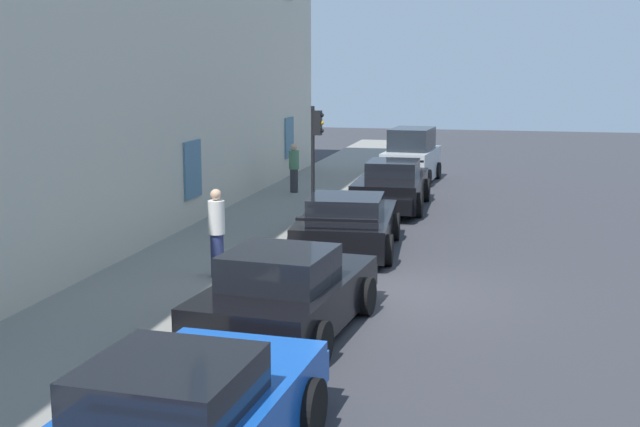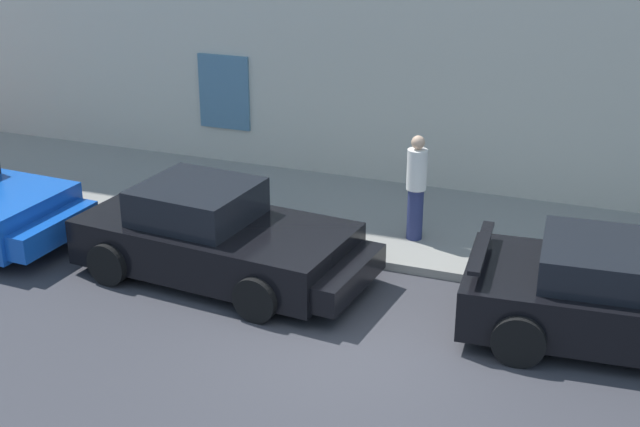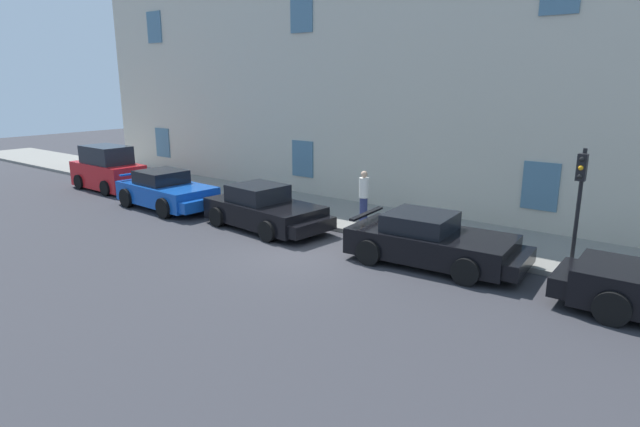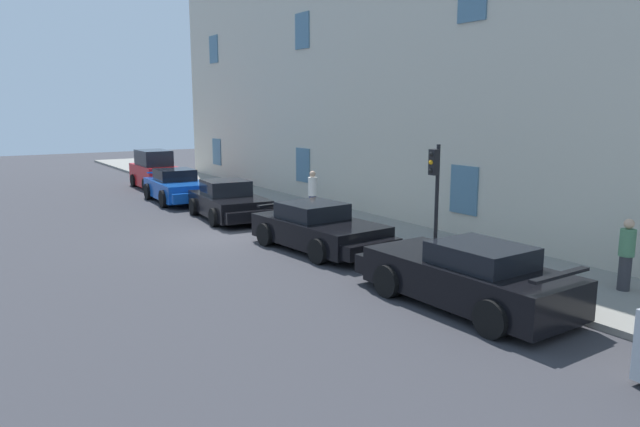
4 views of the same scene
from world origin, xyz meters
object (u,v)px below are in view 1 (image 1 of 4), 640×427
Objects in this scene: sportscar_tail_end at (391,188)px; traffic_light at (316,142)px; sportscar_red_lead at (190,418)px; pedestrian_strolling at (294,167)px; pedestrian_admiring at (217,232)px; sportscar_yellow_flank at (290,293)px; hatchback_parked at (412,158)px; sportscar_white_middle at (348,224)px.

traffic_light reaches higher than sportscar_tail_end.
pedestrian_strolling reaches higher than sportscar_red_lead.
pedestrian_admiring is 10.87m from pedestrian_strolling.
traffic_light reaches higher than pedestrian_strolling.
sportscar_red_lead is at bearing -168.53° from pedestrian_strolling.
hatchback_parked reaches higher than sportscar_yellow_flank.
pedestrian_admiring is at bearing 172.23° from hatchback_parked.
sportscar_white_middle is 0.95× the size of sportscar_tail_end.
sportscar_red_lead is at bearing -177.15° from sportscar_yellow_flank.
sportscar_white_middle is (10.90, 0.44, -0.04)m from sportscar_red_lead.
pedestrian_strolling is (1.58, 3.43, 0.33)m from sportscar_tail_end.
sportscar_red_lead is 0.96× the size of sportscar_white_middle.
pedestrian_strolling is (7.22, 3.24, 0.36)m from sportscar_white_middle.
traffic_light is at bearing -157.55° from pedestrian_strolling.
sportscar_white_middle is 2.97× the size of pedestrian_strolling.
pedestrian_strolling is (13.20, 3.43, 0.36)m from sportscar_yellow_flank.
pedestrian_strolling is at bearing 65.24° from sportscar_tail_end.
sportscar_red_lead is 1.50× the size of traffic_light.
hatchback_parked is 2.37× the size of pedestrian_strolling.
traffic_light is 6.72m from pedestrian_admiring.
hatchback_parked is (5.89, 0.08, 0.25)m from sportscar_tail_end.
pedestrian_admiring reaches higher than sportscar_tail_end.
sportscar_tail_end is 5.90m from hatchback_parked.
sportscar_red_lead reaches higher than sportscar_yellow_flank.
traffic_light is (3.03, 1.50, 1.63)m from sportscar_white_middle.
hatchback_parked is (11.53, -0.12, 0.28)m from sportscar_white_middle.
sportscar_yellow_flank is 3.25m from pedestrian_admiring.
sportscar_red_lead is 22.43m from hatchback_parked.
pedestrian_admiring reaches higher than sportscar_white_middle.
pedestrian_strolling is (18.12, 3.68, 0.33)m from sportscar_red_lead.
pedestrian_admiring reaches higher than sportscar_red_lead.
traffic_light reaches higher than sportscar_yellow_flank.
traffic_light reaches higher than sportscar_white_middle.
sportscar_tail_end is at bearing 0.85° from sportscar_red_lead.
pedestrian_strolling is at bearing 14.57° from sportscar_yellow_flank.
hatchback_parked is at bearing -10.80° from traffic_light.
sportscar_red_lead is at bearing -172.05° from traffic_light.
pedestrian_strolling is at bearing 142.13° from hatchback_parked.
pedestrian_admiring reaches higher than sportscar_yellow_flank.
sportscar_tail_end is 9.47m from pedestrian_admiring.
sportscar_white_middle is 2.71× the size of pedestrian_admiring.
traffic_light is at bearing -3.81° from pedestrian_admiring.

